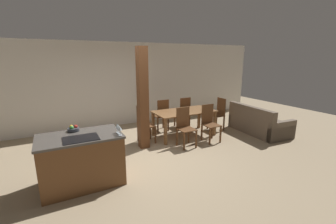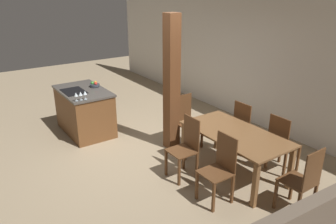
{
  "view_description": "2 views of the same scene",
  "coord_description": "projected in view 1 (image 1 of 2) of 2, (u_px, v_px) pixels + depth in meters",
  "views": [
    {
      "loc": [
        -1.82,
        -4.41,
        2.22
      ],
      "look_at": [
        0.6,
        0.2,
        0.95
      ],
      "focal_mm": 24.0,
      "sensor_mm": 36.0,
      "label": 1
    },
    {
      "loc": [
        4.73,
        -2.65,
        2.9
      ],
      "look_at": [
        0.6,
        0.2,
        0.95
      ],
      "focal_mm": 35.0,
      "sensor_mm": 36.0,
      "label": 2
    }
  ],
  "objects": [
    {
      "name": "ground_plane",
      "position": [
        149.0,
        157.0,
        5.15
      ],
      "size": [
        16.0,
        16.0,
        0.0
      ],
      "primitive_type": "plane",
      "color": "#9E896B"
    },
    {
      "name": "wall_back",
      "position": [
        114.0,
        85.0,
        7.26
      ],
      "size": [
        11.2,
        0.08,
        2.7
      ],
      "color": "silver",
      "rests_on": "ground_plane"
    },
    {
      "name": "kitchen_island",
      "position": [
        82.0,
        160.0,
        3.96
      ],
      "size": [
        1.39,
        0.85,
        0.93
      ],
      "color": "brown",
      "rests_on": "ground_plane"
    },
    {
      "name": "fruit_bowl",
      "position": [
        73.0,
        129.0,
        4.06
      ],
      "size": [
        0.2,
        0.2,
        0.1
      ],
      "color": "#383D47",
      "rests_on": "kitchen_island"
    },
    {
      "name": "wine_glass_near",
      "position": [
        120.0,
        129.0,
        3.8
      ],
      "size": [
        0.07,
        0.07,
        0.16
      ],
      "color": "silver",
      "rests_on": "kitchen_island"
    },
    {
      "name": "wine_glass_middle",
      "position": [
        119.0,
        127.0,
        3.88
      ],
      "size": [
        0.07,
        0.07,
        0.16
      ],
      "color": "silver",
      "rests_on": "kitchen_island"
    },
    {
      "name": "wine_glass_far",
      "position": [
        117.0,
        126.0,
        3.95
      ],
      "size": [
        0.07,
        0.07,
        0.16
      ],
      "color": "silver",
      "rests_on": "kitchen_island"
    },
    {
      "name": "dining_table",
      "position": [
        184.0,
        114.0,
        6.42
      ],
      "size": [
        1.73,
        0.91,
        0.74
      ],
      "color": "brown",
      "rests_on": "ground_plane"
    },
    {
      "name": "dining_chair_near_left",
      "position": [
        185.0,
        126.0,
        5.69
      ],
      "size": [
        0.4,
        0.4,
        0.99
      ],
      "color": "brown",
      "rests_on": "ground_plane"
    },
    {
      "name": "dining_chair_near_right",
      "position": [
        210.0,
        122.0,
        6.04
      ],
      "size": [
        0.4,
        0.4,
        0.99
      ],
      "color": "brown",
      "rests_on": "ground_plane"
    },
    {
      "name": "dining_chair_far_left",
      "position": [
        162.0,
        115.0,
        6.85
      ],
      "size": [
        0.4,
        0.4,
        0.99
      ],
      "rotation": [
        0.0,
        0.0,
        3.14
      ],
      "color": "brown",
      "rests_on": "ground_plane"
    },
    {
      "name": "dining_chair_far_right",
      "position": [
        183.0,
        112.0,
        7.2
      ],
      "size": [
        0.4,
        0.4,
        0.99
      ],
      "rotation": [
        0.0,
        0.0,
        3.14
      ],
      "color": "brown",
      "rests_on": "ground_plane"
    },
    {
      "name": "dining_chair_head_end",
      "position": [
        144.0,
        124.0,
        5.88
      ],
      "size": [
        0.4,
        0.4,
        0.99
      ],
      "rotation": [
        0.0,
        0.0,
        1.57
      ],
      "color": "brown",
      "rests_on": "ground_plane"
    },
    {
      "name": "dining_chair_foot_end",
      "position": [
        218.0,
        113.0,
        7.01
      ],
      "size": [
        0.4,
        0.4,
        0.99
      ],
      "rotation": [
        0.0,
        0.0,
        -1.57
      ],
      "color": "brown",
      "rests_on": "ground_plane"
    },
    {
      "name": "couch",
      "position": [
        258.0,
        124.0,
        6.78
      ],
      "size": [
        1.04,
        1.78,
        0.84
      ],
      "rotation": [
        0.0,
        0.0,
        1.51
      ],
      "color": "brown",
      "rests_on": "ground_plane"
    },
    {
      "name": "timber_post",
      "position": [
        143.0,
        99.0,
        5.43
      ],
      "size": [
        0.23,
        0.23,
        2.48
      ],
      "color": "brown",
      "rests_on": "ground_plane"
    }
  ]
}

